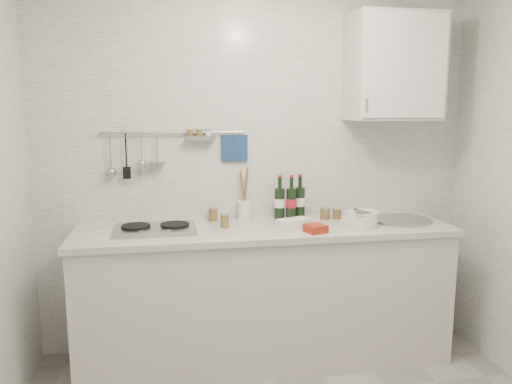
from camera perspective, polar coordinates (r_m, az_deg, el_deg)
The scene contains 14 objects.
back_wall at distance 3.48m, azimuth 0.12°, elevation 2.46°, with size 3.00×0.02×2.50m, color silver.
counter at distance 3.40m, azimuth 1.12°, elevation -11.95°, with size 2.44×0.64×0.96m.
wall_rail at distance 3.38m, azimuth -9.82°, elevation 5.09°, with size 0.98×0.09×0.34m.
wall_cabinet at distance 3.56m, azimuth 15.49°, elevation 13.56°, with size 0.60×0.38×0.70m.
plate_stack_hob at distance 3.22m, azimuth -11.73°, elevation -4.08°, with size 0.27×0.27×0.02m.
plate_stack_sink at distance 3.33m, azimuth 11.81°, elevation -3.02°, with size 0.27×0.25×0.10m.
wine_bottles at distance 3.43m, azimuth 3.94°, elevation -0.63°, with size 0.22×0.11×0.31m.
butter_dish at distance 3.21m, azimuth 4.30°, elevation -3.63°, with size 0.21×0.10×0.06m, color white.
strawberry_punnet at distance 3.12m, azimuth 6.83°, elevation -4.16°, with size 0.12×0.12×0.05m, color #B12C13.
utensil_crock at distance 3.44m, azimuth -1.36°, elevation -1.76°, with size 0.09×0.09×0.36m.
jar_a at distance 3.42m, azimuth -4.94°, elevation -2.53°, with size 0.06×0.06×0.09m.
jar_b at distance 3.49m, azimuth 7.89°, elevation -2.40°, with size 0.07×0.07×0.09m.
jar_c at distance 3.52m, azimuth 9.22°, elevation -2.42°, with size 0.06×0.06×0.08m.
jar_d at distance 3.22m, azimuth -3.60°, elevation -3.25°, with size 0.06×0.06×0.09m.
Camera 1 is at (-0.61, -2.00, 1.69)m, focal length 35.00 mm.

